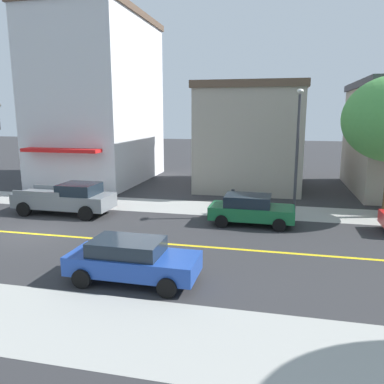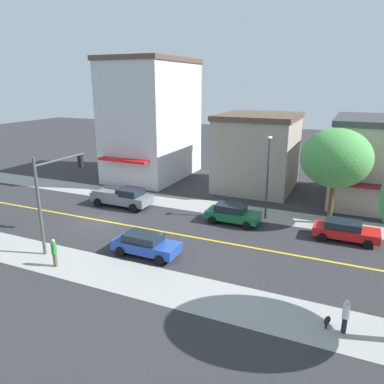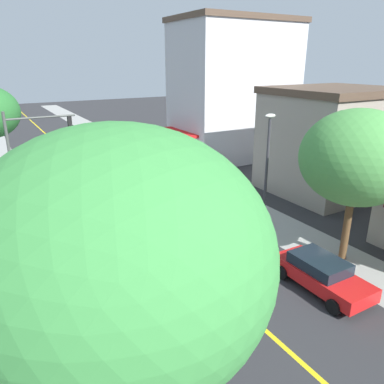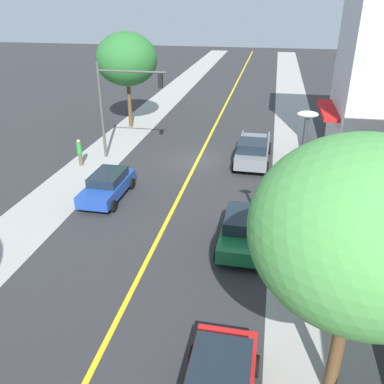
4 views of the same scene
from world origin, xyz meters
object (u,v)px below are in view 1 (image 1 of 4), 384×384
Objects in this scene: street_lamp at (298,140)px; green_sedan_left_curb at (251,209)px; fire_hydrant at (109,200)px; grey_pickup_truck at (67,198)px; parking_meter at (233,198)px; blue_sedan_right_curb at (132,259)px.

green_sedan_left_curb is (1.97, -2.23, -3.40)m from street_lamp.
fire_hydrant is 0.14× the size of grey_pickup_truck.
grey_pickup_truck reaches higher than parking_meter.
grey_pickup_truck is (2.15, -12.51, -3.30)m from street_lamp.
fire_hydrant is 11.64m from street_lamp.
fire_hydrant is at bearing -90.14° from street_lamp.
blue_sedan_right_curb is (9.80, 5.38, 0.37)m from fire_hydrant.
street_lamp reaches higher than blue_sedan_right_curb.
green_sedan_left_curb is (2.00, 8.77, 0.40)m from fire_hydrant.
street_lamp reaches higher than green_sedan_left_curb.
fire_hydrant is at bearing 119.41° from blue_sedan_right_curb.
parking_meter is 9.39m from grey_pickup_truck.
street_lamp reaches higher than grey_pickup_truck.
fire_hydrant is 0.18× the size of blue_sedan_right_curb.
parking_meter is at bearing 13.99° from grey_pickup_truck.
blue_sedan_right_curb is 8.51m from green_sedan_left_curb.
parking_meter is at bearing 89.83° from fire_hydrant.
blue_sedan_right_curb reaches higher than parking_meter.
street_lamp is (0.00, 3.37, 3.27)m from parking_meter.
street_lamp reaches higher than fire_hydrant.
grey_pickup_truck is at bearing 132.78° from blue_sedan_right_curb.
parking_meter is 10.03m from blue_sedan_right_curb.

